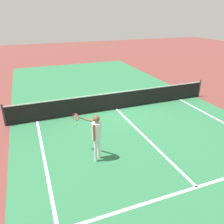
# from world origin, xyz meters

# --- Properties ---
(ground_plane) EXTENTS (60.00, 60.00, 0.00)m
(ground_plane) POSITION_xyz_m (0.00, 0.00, 0.00)
(ground_plane) COLOR brown
(court_surface_inbounds) EXTENTS (10.62, 24.40, 0.00)m
(court_surface_inbounds) POSITION_xyz_m (0.00, 0.00, 0.00)
(court_surface_inbounds) COLOR #2D7247
(court_surface_inbounds) RESTS_ON ground_plane
(line_sideline_left) EXTENTS (0.10, 11.89, 0.01)m
(line_sideline_left) POSITION_xyz_m (-4.11, -5.95, 0.00)
(line_sideline_left) COLOR white
(line_sideline_left) RESTS_ON ground_plane
(line_service_near) EXTENTS (8.22, 0.10, 0.01)m
(line_service_near) POSITION_xyz_m (0.00, -6.40, 0.00)
(line_service_near) COLOR white
(line_service_near) RESTS_ON ground_plane
(line_center_service) EXTENTS (0.10, 6.40, 0.01)m
(line_center_service) POSITION_xyz_m (0.00, -3.20, 0.00)
(line_center_service) COLOR white
(line_center_service) RESTS_ON ground_plane
(net) EXTENTS (11.06, 0.09, 1.07)m
(net) POSITION_xyz_m (0.00, 0.00, 0.49)
(net) COLOR #33383D
(net) RESTS_ON ground_plane
(player_near) EXTENTS (0.77, 1.07, 1.73)m
(player_near) POSITION_xyz_m (-2.36, -3.97, 1.08)
(player_near) COLOR white
(player_near) RESTS_ON ground_plane
(tennis_ball_near_net) EXTENTS (0.07, 0.07, 0.07)m
(tennis_ball_near_net) POSITION_xyz_m (-2.45, -1.04, 0.03)
(tennis_ball_near_net) COLOR #CCE033
(tennis_ball_near_net) RESTS_ON ground_plane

